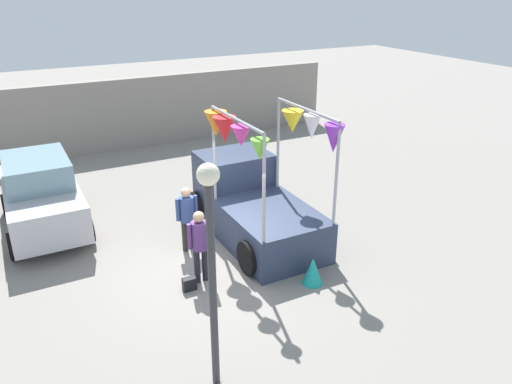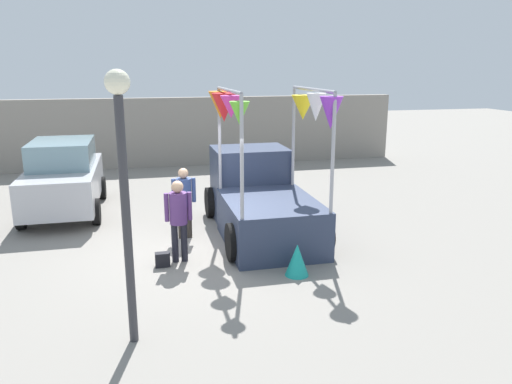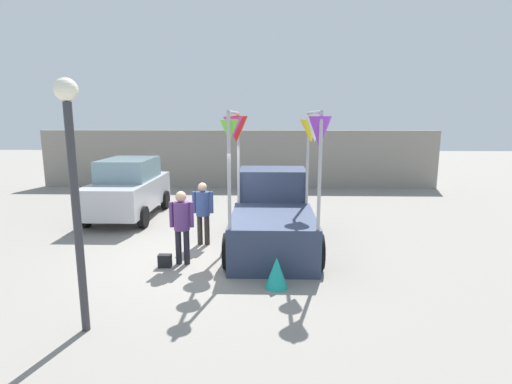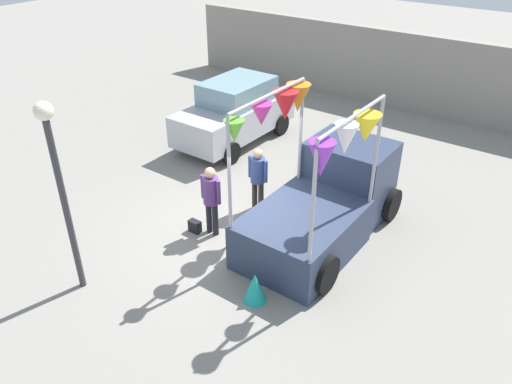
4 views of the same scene
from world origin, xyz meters
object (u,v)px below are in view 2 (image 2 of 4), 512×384
(handbag, at_px, (163,260))
(folded_kite_bundle_teal, at_px, (297,260))
(vendor_truck, at_px, (259,192))
(person_customer, at_px, (178,214))
(street_lamp, at_px, (123,170))
(parked_car, at_px, (64,177))
(person_vendor, at_px, (184,196))

(handbag, height_order, folded_kite_bundle_teal, folded_kite_bundle_teal)
(folded_kite_bundle_teal, bearing_deg, vendor_truck, 91.23)
(vendor_truck, distance_m, folded_kite_bundle_teal, 2.78)
(person_customer, distance_m, street_lamp, 3.29)
(street_lamp, bearing_deg, person_customer, 72.41)
(parked_car, distance_m, street_lamp, 7.33)
(parked_car, distance_m, person_customer, 4.91)
(parked_car, height_order, person_vendor, parked_car)
(vendor_truck, relative_size, folded_kite_bundle_teal, 6.72)
(parked_car, height_order, folded_kite_bundle_teal, parked_car)
(handbag, bearing_deg, folded_kite_bundle_teal, -22.53)
(person_customer, relative_size, handbag, 5.82)
(parked_car, relative_size, folded_kite_bundle_teal, 6.67)
(vendor_truck, bearing_deg, street_lamp, -123.46)
(person_vendor, distance_m, street_lamp, 4.58)
(person_customer, distance_m, person_vendor, 1.40)
(person_customer, bearing_deg, handbag, -150.26)
(person_customer, height_order, handbag, person_customer)
(parked_car, xyz_separation_m, handbag, (2.26, -4.36, -0.80))
(parked_car, bearing_deg, handbag, -62.56)
(person_customer, bearing_deg, person_vendor, 80.24)
(person_customer, relative_size, person_vendor, 1.02)
(person_vendor, relative_size, street_lamp, 0.43)
(street_lamp, height_order, folded_kite_bundle_teal, street_lamp)
(street_lamp, bearing_deg, folded_kite_bundle_teal, 28.97)
(folded_kite_bundle_teal, bearing_deg, person_vendor, 125.02)
(vendor_truck, xyz_separation_m, handbag, (-2.33, -1.73, -0.77))
(vendor_truck, bearing_deg, folded_kite_bundle_teal, -88.77)
(handbag, bearing_deg, street_lamp, -101.69)
(vendor_truck, bearing_deg, handbag, -143.39)
(parked_car, relative_size, handbag, 14.29)
(folded_kite_bundle_teal, bearing_deg, handbag, 157.47)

